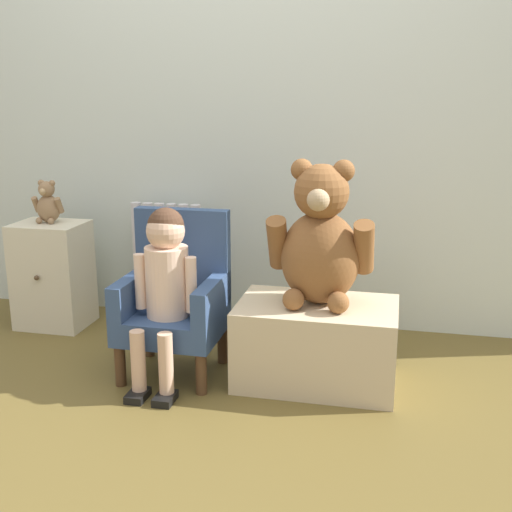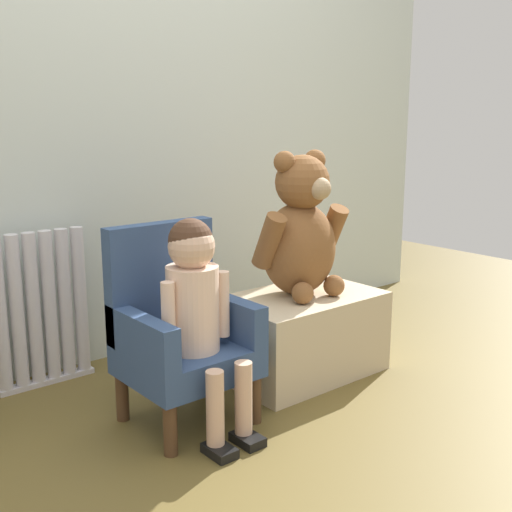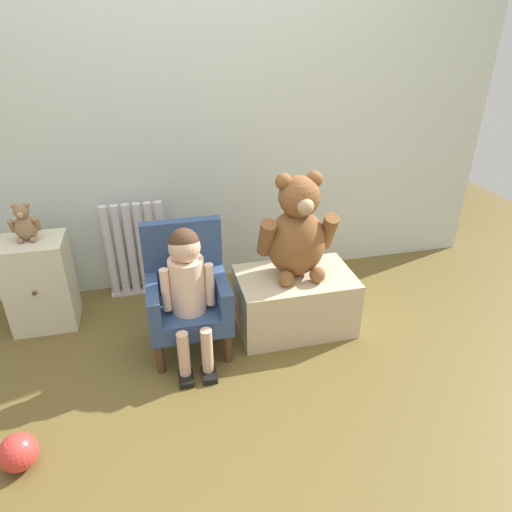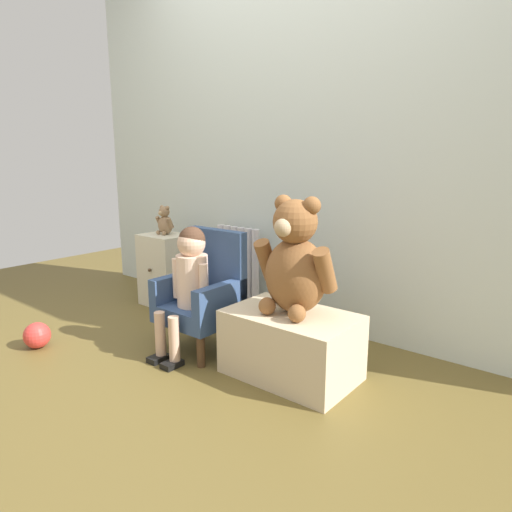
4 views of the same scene
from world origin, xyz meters
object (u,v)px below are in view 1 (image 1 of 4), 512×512
small_dresser (53,275)px  child_armchair (176,299)px  small_teddy_bear (48,204)px  child_figure (165,272)px  large_teddy_bear (320,242)px  low_bench (316,343)px  radiator (167,263)px

small_dresser → child_armchair: bearing=-25.5°
child_armchair → small_teddy_bear: (-0.77, 0.38, 0.30)m
child_figure → large_teddy_bear: size_ratio=1.25×
low_bench → radiator: bearing=146.2°
small_teddy_bear → radiator: bearing=19.5°
small_dresser → radiator: bearing=21.2°
low_bench → large_teddy_bear: size_ratio=1.11×
child_figure → low_bench: child_figure is taller
radiator → child_armchair: 0.62m
child_armchair → low_bench: bearing=1.2°
child_armchair → low_bench: 0.60m
small_dresser → child_armchair: 0.85m
child_figure → radiator: bearing=110.0°
child_armchair → child_figure: size_ratio=0.95×
low_bench → child_armchair: bearing=-178.8°
radiator → large_teddy_bear: bearing=-32.9°
small_dresser → child_armchair: (0.77, -0.37, 0.05)m
large_teddy_bear → small_teddy_bear: bearing=165.5°
radiator → low_bench: radiator is taller
small_dresser → small_teddy_bear: size_ratio=2.51×
radiator → small_teddy_bear: (-0.53, -0.19, 0.31)m
large_teddy_bear → child_armchair: bearing=-177.1°
low_bench → large_teddy_bear: bearing=79.2°
child_armchair → small_teddy_bear: size_ratio=3.22×
small_dresser → child_figure: child_figure is taller
radiator → small_dresser: radiator is taller
radiator → child_figure: size_ratio=0.85×
small_dresser → low_bench: 1.40m
child_armchair → large_teddy_bear: 0.64m
child_armchair → child_figure: child_figure is taller
large_teddy_bear → radiator: bearing=147.1°
child_armchair → large_teddy_bear: bearing=2.9°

